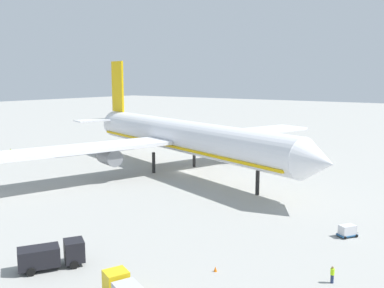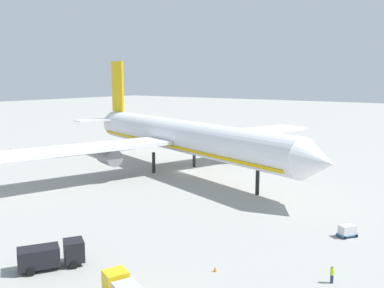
# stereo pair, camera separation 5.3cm
# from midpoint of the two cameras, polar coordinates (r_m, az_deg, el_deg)

# --- Properties ---
(ground_plane) EXTENTS (600.00, 600.00, 0.00)m
(ground_plane) POSITION_cam_midpoint_polar(r_m,az_deg,el_deg) (93.23, -1.23, -3.79)
(ground_plane) COLOR #9E9E99
(airliner) EXTENTS (75.52, 79.02, 24.76)m
(airliner) POSITION_cam_midpoint_polar(r_m,az_deg,el_deg) (92.92, -1.68, 1.02)
(airliner) COLOR white
(airliner) RESTS_ON ground
(service_truck_4) EXTENTS (5.51, 7.03, 2.77)m
(service_truck_4) POSITION_cam_midpoint_polar(r_m,az_deg,el_deg) (49.76, -18.26, -13.88)
(service_truck_4) COLOR black
(service_truck_4) RESTS_ON ground
(baggage_cart_0) EXTENTS (2.50, 2.95, 1.54)m
(baggage_cart_0) POSITION_cam_midpoint_polar(r_m,az_deg,el_deg) (59.68, 20.01, -10.80)
(baggage_cart_0) COLOR #26598C
(baggage_cart_0) RESTS_ON ground
(ground_worker_0) EXTENTS (0.56, 0.56, 1.75)m
(ground_worker_0) POSITION_cam_midpoint_polar(r_m,az_deg,el_deg) (46.71, 18.20, -16.22)
(ground_worker_0) COLOR navy
(ground_worker_0) RESTS_ON ground
(ground_worker_2) EXTENTS (0.53, 0.53, 1.77)m
(ground_worker_2) POSITION_cam_midpoint_polar(r_m,az_deg,el_deg) (123.40, -23.07, -0.96)
(ground_worker_2) COLOR #3F3F47
(ground_worker_2) RESTS_ON ground
(traffic_cone_0) EXTENTS (0.36, 0.36, 0.55)m
(traffic_cone_0) POSITION_cam_midpoint_polar(r_m,az_deg,el_deg) (132.06, -10.83, -0.09)
(traffic_cone_0) COLOR orange
(traffic_cone_0) RESTS_ON ground
(traffic_cone_1) EXTENTS (0.36, 0.36, 0.55)m
(traffic_cone_1) POSITION_cam_midpoint_polar(r_m,az_deg,el_deg) (47.20, 3.11, -16.33)
(traffic_cone_1) COLOR orange
(traffic_cone_1) RESTS_ON ground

